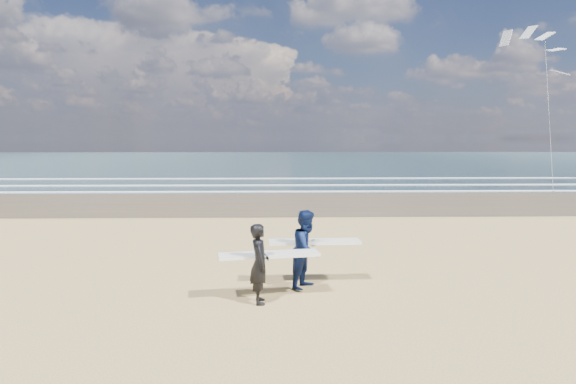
{
  "coord_description": "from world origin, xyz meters",
  "views": [
    {
      "loc": [
        1.21,
        -10.52,
        3.49
      ],
      "look_at": [
        1.65,
        6.0,
        1.77
      ],
      "focal_mm": 32.0,
      "sensor_mm": 36.0,
      "label": 1
    }
  ],
  "objects": [
    {
      "name": "foam_breakers",
      "position": [
        20.0,
        28.1,
        0.05
      ],
      "size": [
        220.0,
        11.7,
        0.05
      ],
      "color": "white",
      "rests_on": "ground"
    },
    {
      "name": "ocean",
      "position": [
        20.0,
        72.0,
        0.01
      ],
      "size": [
        220.0,
        100.0,
        0.02
      ],
      "primitive_type": "cube",
      "color": "#183036",
      "rests_on": "ground"
    },
    {
      "name": "surfer_far",
      "position": [
        1.98,
        1.28,
        0.93
      ],
      "size": [
        2.22,
        1.22,
        1.84
      ],
      "color": "#0A173D",
      "rests_on": "ground"
    },
    {
      "name": "surfer_near",
      "position": [
        0.92,
        0.19,
        0.87
      ],
      "size": [
        2.26,
        1.12,
        1.71
      ],
      "color": "black",
      "rests_on": "ground"
    },
    {
      "name": "kite_1",
      "position": [
        19.94,
        24.5,
        6.38
      ],
      "size": [
        5.5,
        4.71,
        11.77
      ],
      "color": "slate",
      "rests_on": "ground"
    }
  ]
}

